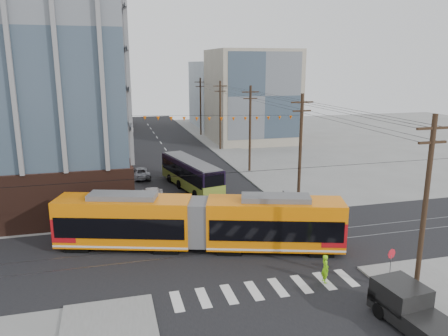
{
  "coord_description": "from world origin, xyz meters",
  "views": [
    {
      "loc": [
        -8.93,
        -26.1,
        13.71
      ],
      "look_at": [
        0.35,
        8.39,
        5.09
      ],
      "focal_mm": 35.0,
      "sensor_mm": 36.0,
      "label": 1
    }
  ],
  "objects": [
    {
      "name": "ground",
      "position": [
        0.0,
        0.0,
        0.0
      ],
      "size": [
        160.0,
        160.0,
        0.0
      ],
      "primitive_type": "plane",
      "color": "slate"
    },
    {
      "name": "bg_bldg_nw_near",
      "position": [
        -17.0,
        52.0,
        9.0
      ],
      "size": [
        18.0,
        16.0,
        18.0
      ],
      "primitive_type": "cube",
      "color": "#8C99A5",
      "rests_on": "ground"
    },
    {
      "name": "bg_bldg_ne_near",
      "position": [
        16.0,
        48.0,
        8.0
      ],
      "size": [
        14.0,
        14.0,
        16.0
      ],
      "primitive_type": "cube",
      "color": "gray",
      "rests_on": "ground"
    },
    {
      "name": "bg_bldg_nw_far",
      "position": [
        -14.0,
        72.0,
        10.0
      ],
      "size": [
        16.0,
        18.0,
        20.0
      ],
      "primitive_type": "cube",
      "color": "gray",
      "rests_on": "ground"
    },
    {
      "name": "bg_bldg_ne_far",
      "position": [
        18.0,
        68.0,
        7.0
      ],
      "size": [
        16.0,
        16.0,
        14.0
      ],
      "primitive_type": "cube",
      "color": "#8C99A5",
      "rests_on": "ground"
    },
    {
      "name": "utility_pole_near",
      "position": [
        8.5,
        -6.0,
        5.5
      ],
      "size": [
        0.3,
        0.3,
        11.0
      ],
      "primitive_type": "cylinder",
      "color": "black",
      "rests_on": "ground"
    },
    {
      "name": "utility_pole_far",
      "position": [
        8.5,
        56.0,
        5.5
      ],
      "size": [
        0.3,
        0.3,
        11.0
      ],
      "primitive_type": "cylinder",
      "color": "black",
      "rests_on": "ground"
    },
    {
      "name": "streetcar",
      "position": [
        -2.76,
        4.09,
        2.06
      ],
      "size": [
        21.27,
        9.34,
        4.12
      ],
      "primitive_type": null,
      "rotation": [
        0.0,
        0.0,
        -0.31
      ],
      "color": "orange",
      "rests_on": "ground"
    },
    {
      "name": "city_bus",
      "position": [
        -0.25,
        20.38,
        1.66
      ],
      "size": [
        5.08,
        12.0,
        3.32
      ],
      "primitive_type": null,
      "rotation": [
        0.0,
        0.0,
        0.22
      ],
      "color": "black",
      "rests_on": "ground"
    },
    {
      "name": "pickup_truck",
      "position": [
        6.12,
        -9.58,
        1.04
      ],
      "size": [
        2.78,
        6.32,
        2.08
      ],
      "primitive_type": null,
      "rotation": [
        0.0,
        0.0,
        0.1
      ],
      "color": "black",
      "rests_on": "ground"
    },
    {
      "name": "parked_car_silver",
      "position": [
        -5.67,
        14.25,
        0.71
      ],
      "size": [
        2.65,
        4.57,
        1.42
      ],
      "primitive_type": "imported",
      "rotation": [
        0.0,
        0.0,
        3.42
      ],
      "color": "#A8ABB6",
      "rests_on": "ground"
    },
    {
      "name": "parked_car_white",
      "position": [
        -5.01,
        16.44,
        0.77
      ],
      "size": [
        2.72,
        5.48,
        1.53
      ],
      "primitive_type": "imported",
      "rotation": [
        0.0,
        0.0,
        3.03
      ],
      "color": "silver",
      "rests_on": "ground"
    },
    {
      "name": "parked_car_grey",
      "position": [
        -5.49,
        26.42,
        0.67
      ],
      "size": [
        2.5,
        4.97,
        1.35
      ],
      "primitive_type": "imported",
      "rotation": [
        0.0,
        0.0,
        3.2
      ],
      "color": "slate",
      "rests_on": "ground"
    },
    {
      "name": "pedestrian",
      "position": [
        3.94,
        -3.13,
        0.94
      ],
      "size": [
        0.52,
        0.73,
        1.89
      ],
      "primitive_type": "imported",
      "rotation": [
        0.0,
        0.0,
        1.47
      ],
      "color": "#80D914",
      "rests_on": "ground"
    },
    {
      "name": "stop_sign",
      "position": [
        7.85,
        -4.33,
        1.1
      ],
      "size": [
        0.82,
        0.82,
        2.21
      ],
      "primitive_type": null,
      "rotation": [
        0.0,
        0.0,
        0.27
      ],
      "color": "red",
      "rests_on": "ground"
    },
    {
      "name": "jersey_barrier",
      "position": [
        8.3,
        12.09,
        0.43
      ],
      "size": [
        1.47,
        4.41,
        0.87
      ],
      "primitive_type": "cube",
      "rotation": [
        0.0,
        0.0,
        -0.12
      ],
      "color": "gray",
      "rests_on": "ground"
    }
  ]
}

